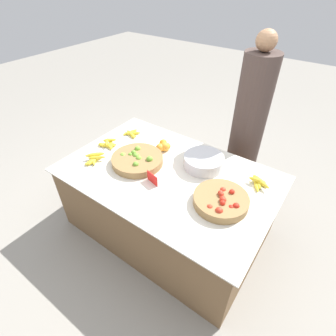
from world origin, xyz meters
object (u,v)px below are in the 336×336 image
lime_bowl (137,160)px  metal_bowl (204,161)px  tomato_basket (221,200)px  vendor_person (247,129)px  price_sign (152,178)px

lime_bowl → metal_bowl: bearing=30.9°
metal_bowl → tomato_basket: bearing=-44.2°
metal_bowl → vendor_person: (0.10, 0.62, 0.04)m
vendor_person → tomato_basket: bearing=-77.7°
metal_bowl → vendor_person: bearing=80.6°
price_sign → lime_bowl: bearing=168.8°
price_sign → vendor_person: vendor_person is taller
tomato_basket → vendor_person: bearing=102.3°
tomato_basket → price_sign: tomato_basket is taller
lime_bowl → vendor_person: vendor_person is taller
price_sign → vendor_person: (0.31, 1.01, 0.04)m
lime_bowl → tomato_basket: 0.76m
tomato_basket → vendor_person: size_ratio=0.24×
tomato_basket → metal_bowl: 0.42m
price_sign → tomato_basket: bearing=25.3°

